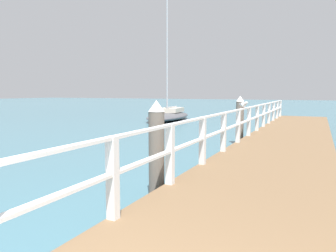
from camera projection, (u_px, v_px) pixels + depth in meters
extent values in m
cube|color=brown|center=(287.00, 144.00, 10.70)|extent=(2.71, 21.14, 0.39)
cube|color=white|center=(113.00, 178.00, 3.84)|extent=(0.12, 0.12, 1.01)
cube|color=white|center=(170.00, 154.00, 5.30)|extent=(0.12, 0.12, 1.01)
cube|color=white|center=(203.00, 141.00, 6.77)|extent=(0.12, 0.12, 1.01)
cube|color=white|center=(223.00, 132.00, 8.23)|extent=(0.12, 0.12, 1.01)
cube|color=white|center=(238.00, 126.00, 9.70)|extent=(0.12, 0.12, 1.01)
cube|color=white|center=(249.00, 121.00, 11.16)|extent=(0.12, 0.12, 1.01)
cube|color=white|center=(257.00, 118.00, 12.63)|extent=(0.12, 0.12, 1.01)
cube|color=white|center=(264.00, 115.00, 14.09)|extent=(0.12, 0.12, 1.01)
cube|color=white|center=(269.00, 113.00, 15.56)|extent=(0.12, 0.12, 1.01)
cube|color=white|center=(273.00, 111.00, 17.02)|extent=(0.12, 0.12, 1.01)
cube|color=white|center=(277.00, 110.00, 18.49)|extent=(0.12, 0.12, 1.01)
cube|color=white|center=(280.00, 108.00, 19.95)|extent=(0.12, 0.12, 1.01)
cube|color=white|center=(249.00, 108.00, 11.11)|extent=(0.10, 19.54, 0.04)
cube|color=white|center=(249.00, 120.00, 11.16)|extent=(0.10, 19.54, 0.04)
cylinder|color=#6B6056|center=(157.00, 156.00, 5.70)|extent=(0.28, 0.28, 1.57)
cone|color=white|center=(156.00, 106.00, 5.61)|extent=(0.29, 0.29, 0.20)
cylinder|color=#6B6056|center=(240.00, 123.00, 11.58)|extent=(0.28, 0.28, 1.57)
cone|color=white|center=(240.00, 99.00, 11.49)|extent=(0.29, 0.29, 0.20)
ellipsoid|color=white|center=(244.00, 104.00, 10.26)|extent=(0.21, 0.31, 0.15)
sphere|color=white|center=(246.00, 103.00, 10.39)|extent=(0.09, 0.09, 0.09)
cone|color=gold|center=(247.00, 103.00, 10.43)|extent=(0.04, 0.05, 0.02)
cone|color=#939399|center=(241.00, 104.00, 10.14)|extent=(0.09, 0.10, 0.07)
ellipsoid|color=#939399|center=(244.00, 103.00, 10.26)|extent=(0.23, 0.27, 0.04)
cylinder|color=tan|center=(243.00, 107.00, 10.28)|extent=(0.01, 0.01, 0.05)
cylinder|color=tan|center=(244.00, 107.00, 10.25)|extent=(0.01, 0.01, 0.05)
ellipsoid|color=#4C4C51|center=(169.00, 116.00, 21.78)|extent=(2.91, 6.25, 0.51)
cylinder|color=#B2B2B7|center=(167.00, 56.00, 21.07)|extent=(0.10, 0.10, 7.53)
cylinder|color=#B2B2B7|center=(172.00, 107.00, 22.43)|extent=(0.34, 2.10, 0.08)
cube|color=beige|center=(172.00, 110.00, 22.42)|extent=(1.48, 2.31, 0.30)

